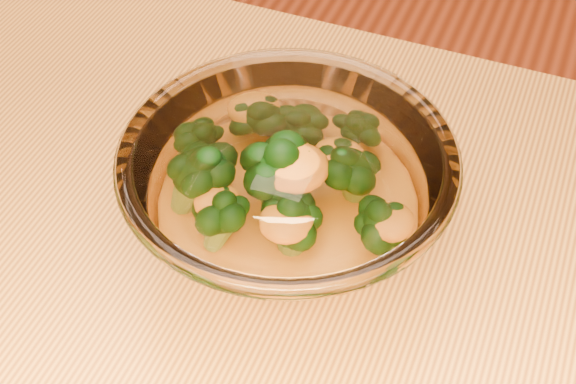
# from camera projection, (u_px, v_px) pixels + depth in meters

# --- Properties ---
(glass_bowl) EXTENTS (0.24, 0.24, 0.11)m
(glass_bowl) POSITION_uv_depth(u_px,v_px,m) (288.00, 197.00, 0.59)
(glass_bowl) COLOR white
(glass_bowl) RESTS_ON table
(cheese_sauce) EXTENTS (0.14, 0.14, 0.04)m
(cheese_sauce) POSITION_uv_depth(u_px,v_px,m) (288.00, 217.00, 0.60)
(cheese_sauce) COLOR orange
(cheese_sauce) RESTS_ON glass_bowl
(broccoli_heap) EXTENTS (0.17, 0.15, 0.07)m
(broccoli_heap) POSITION_uv_depth(u_px,v_px,m) (279.00, 177.00, 0.58)
(broccoli_heap) COLOR black
(broccoli_heap) RESTS_ON cheese_sauce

